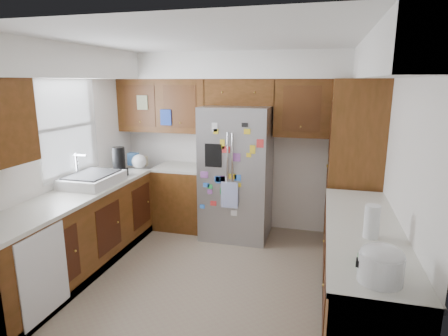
{
  "coord_description": "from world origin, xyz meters",
  "views": [
    {
      "loc": [
        1.11,
        -3.64,
        2.12
      ],
      "look_at": [
        0.05,
        0.35,
        1.16
      ],
      "focal_mm": 30.0,
      "sensor_mm": 36.0,
      "label": 1
    }
  ],
  "objects_px": {
    "fridge": "(237,173)",
    "rice_cooker": "(381,263)",
    "pantry": "(353,167)",
    "paper_towel": "(372,222)"
  },
  "relations": [
    {
      "from": "fridge",
      "to": "paper_towel",
      "type": "distance_m",
      "value": 2.43
    },
    {
      "from": "rice_cooker",
      "to": "paper_towel",
      "type": "xyz_separation_m",
      "value": [
        0.02,
        0.69,
        0.01
      ]
    },
    {
      "from": "fridge",
      "to": "rice_cooker",
      "type": "bearing_deg",
      "value": -59.87
    },
    {
      "from": "pantry",
      "to": "fridge",
      "type": "relative_size",
      "value": 1.19
    },
    {
      "from": "pantry",
      "to": "rice_cooker",
      "type": "height_order",
      "value": "pantry"
    },
    {
      "from": "fridge",
      "to": "rice_cooker",
      "type": "height_order",
      "value": "fridge"
    },
    {
      "from": "rice_cooker",
      "to": "paper_towel",
      "type": "height_order",
      "value": "paper_towel"
    },
    {
      "from": "pantry",
      "to": "paper_towel",
      "type": "distance_m",
      "value": 1.84
    },
    {
      "from": "pantry",
      "to": "fridge",
      "type": "distance_m",
      "value": 1.51
    },
    {
      "from": "rice_cooker",
      "to": "paper_towel",
      "type": "bearing_deg",
      "value": 88.32
    }
  ]
}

